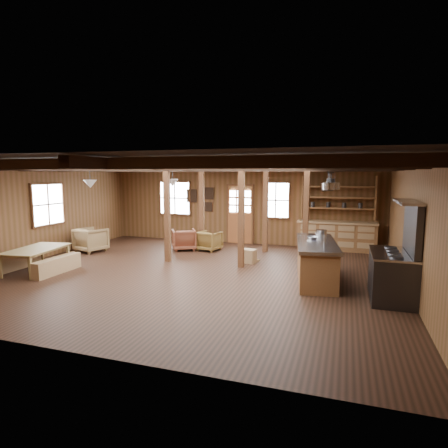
{
  "coord_description": "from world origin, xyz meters",
  "views": [
    {
      "loc": [
        3.66,
        -8.6,
        2.52
      ],
      "look_at": [
        0.49,
        1.08,
        1.15
      ],
      "focal_mm": 30.0,
      "sensor_mm": 36.0,
      "label": 1
    }
  ],
  "objects_px": {
    "kitchen_island": "(316,261)",
    "commercial_range": "(395,268)",
    "armchair_c": "(91,240)",
    "armchair_a": "(184,240)",
    "dining_table": "(38,260)",
    "armchair_b": "(209,241)"
  },
  "relations": [
    {
      "from": "armchair_c",
      "to": "dining_table",
      "type": "bearing_deg",
      "value": 112.58
    },
    {
      "from": "kitchen_island",
      "to": "armchair_a",
      "type": "distance_m",
      "value": 5.05
    },
    {
      "from": "armchair_a",
      "to": "armchair_b",
      "type": "height_order",
      "value": "armchair_a"
    },
    {
      "from": "dining_table",
      "to": "armchair_c",
      "type": "relative_size",
      "value": 2.02
    },
    {
      "from": "kitchen_island",
      "to": "armchair_c",
      "type": "relative_size",
      "value": 3.04
    },
    {
      "from": "armchair_a",
      "to": "armchair_c",
      "type": "xyz_separation_m",
      "value": [
        -2.77,
        -1.19,
        0.04
      ]
    },
    {
      "from": "kitchen_island",
      "to": "commercial_range",
      "type": "bearing_deg",
      "value": -36.28
    },
    {
      "from": "dining_table",
      "to": "armchair_a",
      "type": "relative_size",
      "value": 2.26
    },
    {
      "from": "kitchen_island",
      "to": "dining_table",
      "type": "bearing_deg",
      "value": -176.84
    },
    {
      "from": "armchair_a",
      "to": "armchair_b",
      "type": "bearing_deg",
      "value": 161.38
    },
    {
      "from": "kitchen_island",
      "to": "commercial_range",
      "type": "xyz_separation_m",
      "value": [
        1.61,
        -0.86,
        0.17
      ]
    },
    {
      "from": "commercial_range",
      "to": "armchair_c",
      "type": "xyz_separation_m",
      "value": [
        -8.85,
        2.02,
        -0.26
      ]
    },
    {
      "from": "commercial_range",
      "to": "armchair_c",
      "type": "distance_m",
      "value": 9.08
    },
    {
      "from": "commercial_range",
      "to": "armchair_b",
      "type": "relative_size",
      "value": 2.82
    },
    {
      "from": "dining_table",
      "to": "armchair_c",
      "type": "height_order",
      "value": "armchair_c"
    },
    {
      "from": "kitchen_island",
      "to": "armchair_b",
      "type": "bearing_deg",
      "value": 137.2
    },
    {
      "from": "commercial_range",
      "to": "dining_table",
      "type": "height_order",
      "value": "commercial_range"
    },
    {
      "from": "commercial_range",
      "to": "armchair_c",
      "type": "height_order",
      "value": "commercial_range"
    },
    {
      "from": "armchair_a",
      "to": "commercial_range",
      "type": "bearing_deg",
      "value": 121.54
    },
    {
      "from": "armchair_a",
      "to": "armchair_c",
      "type": "bearing_deg",
      "value": -7.46
    },
    {
      "from": "commercial_range",
      "to": "dining_table",
      "type": "xyz_separation_m",
      "value": [
        -8.55,
        -0.52,
        -0.34
      ]
    },
    {
      "from": "armchair_c",
      "to": "armchair_a",
      "type": "bearing_deg",
      "value": -140.96
    }
  ]
}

